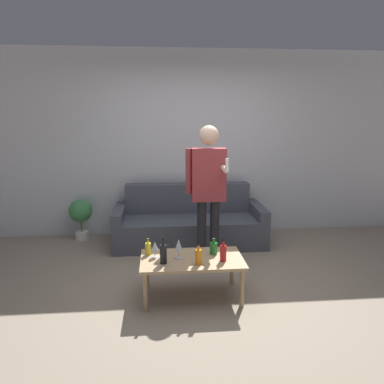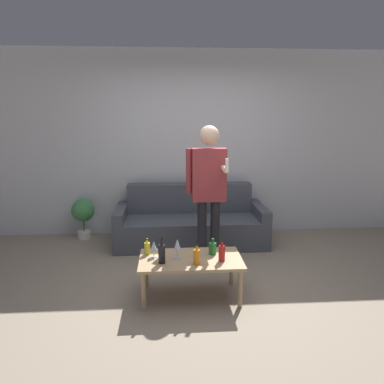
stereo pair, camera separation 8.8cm
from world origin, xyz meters
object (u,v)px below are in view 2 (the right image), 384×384
at_px(bottle_orange, 147,248).
at_px(person_standing_front, 208,185).
at_px(coffee_table, 191,262).
at_px(couch, 191,223).

height_order(bottle_orange, person_standing_front, person_standing_front).
height_order(coffee_table, bottle_orange, bottle_orange).
relative_size(couch, person_standing_front, 1.24).
distance_m(bottle_orange, person_standing_front, 1.05).
height_order(couch, bottle_orange, couch).
relative_size(couch, coffee_table, 2.06).
xyz_separation_m(couch, coffee_table, (-0.11, -1.62, 0.08)).
bearing_deg(person_standing_front, couch, 99.65).
relative_size(coffee_table, bottle_orange, 6.10).
distance_m(coffee_table, bottle_orange, 0.46).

